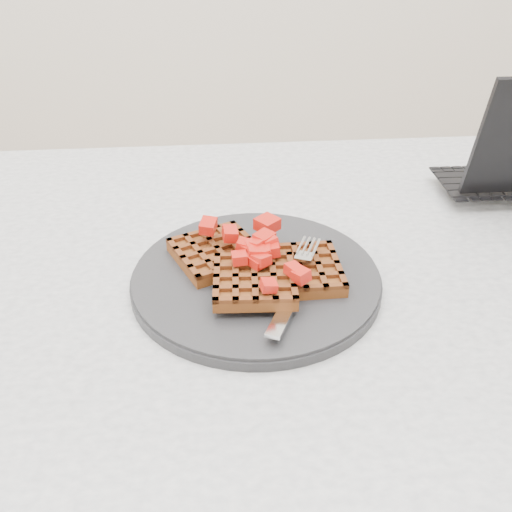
% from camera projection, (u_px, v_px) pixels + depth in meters
% --- Properties ---
extents(table, '(1.20, 0.80, 0.75)m').
position_uv_depth(table, '(288.00, 332.00, 0.78)').
color(table, silver).
rests_on(table, ground).
extents(plate, '(0.30, 0.30, 0.02)m').
position_uv_depth(plate, '(256.00, 278.00, 0.68)').
color(plate, '#232326').
rests_on(plate, table).
extents(waffles, '(0.21, 0.19, 0.03)m').
position_uv_depth(waffles, '(256.00, 267.00, 0.67)').
color(waffles, brown).
rests_on(waffles, plate).
extents(strawberry_pile, '(0.15, 0.15, 0.02)m').
position_uv_depth(strawberry_pile, '(256.00, 246.00, 0.66)').
color(strawberry_pile, '#AA0500').
rests_on(strawberry_pile, waffles).
extents(fork, '(0.09, 0.18, 0.02)m').
position_uv_depth(fork, '(296.00, 286.00, 0.64)').
color(fork, silver).
rests_on(fork, plate).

